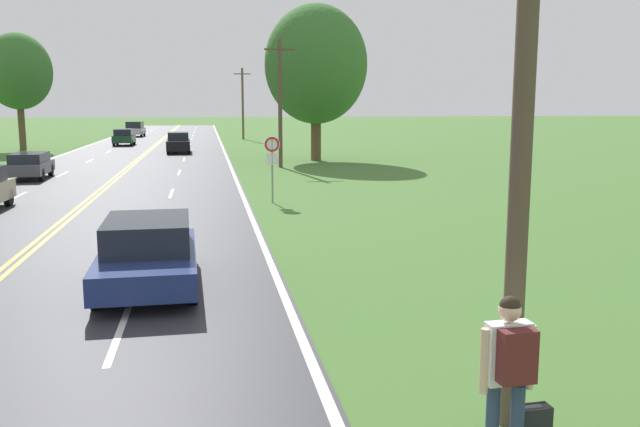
# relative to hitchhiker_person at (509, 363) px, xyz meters

# --- Properties ---
(hitchhiker_person) EXTENTS (0.61, 0.44, 1.81)m
(hitchhiker_person) POSITION_rel_hitchhiker_person_xyz_m (0.00, 0.00, 0.00)
(hitchhiker_person) COLOR navy
(hitchhiker_person) RESTS_ON ground
(traffic_sign) EXTENTS (0.60, 0.10, 2.54)m
(traffic_sign) POSITION_rel_hitchhiker_person_xyz_m (-0.55, 19.41, 0.81)
(traffic_sign) COLOR gray
(traffic_sign) RESTS_ON ground
(utility_pole_foreground) EXTENTS (1.80, 0.24, 7.72)m
(utility_pole_foreground) POSITION_rel_hitchhiker_person_xyz_m (0.42, 0.81, 2.90)
(utility_pole_foreground) COLOR brown
(utility_pole_foreground) RESTS_ON ground
(utility_pole_midground) EXTENTS (1.80, 0.24, 7.50)m
(utility_pole_midground) POSITION_rel_hitchhiker_person_xyz_m (1.37, 34.10, 2.79)
(utility_pole_midground) COLOR brown
(utility_pole_midground) RESTS_ON ground
(utility_pole_far) EXTENTS (1.80, 0.24, 7.51)m
(utility_pole_far) POSITION_rel_hitchhiker_person_xyz_m (0.99, 67.39, 2.80)
(utility_pole_far) COLOR brown
(utility_pole_far) RESTS_ON ground
(tree_left_verge) EXTENTS (6.78, 6.78, 10.24)m
(tree_left_verge) POSITION_rel_hitchhiker_person_xyz_m (4.28, 38.75, 5.21)
(tree_left_verge) COLOR brown
(tree_left_verge) RESTS_ON ground
(tree_mid_treeline) EXTENTS (5.34, 5.34, 9.45)m
(tree_mid_treeline) POSITION_rel_hitchhiker_person_xyz_m (-17.88, 52.95, 5.24)
(tree_mid_treeline) COLOR brown
(tree_mid_treeline) RESTS_ON ground
(car_dark_blue_sedan_nearest) EXTENTS (2.05, 4.56, 1.41)m
(car_dark_blue_sedan_nearest) POSITION_rel_hitchhiker_person_xyz_m (-4.26, 7.83, -0.38)
(car_dark_blue_sedan_nearest) COLOR black
(car_dark_blue_sedan_nearest) RESTS_ON ground
(car_dark_grey_hatchback_mid_far) EXTENTS (1.84, 4.00, 1.32)m
(car_dark_grey_hatchback_mid_far) POSITION_rel_hitchhiker_person_xyz_m (-11.80, 29.76, -0.38)
(car_dark_grey_hatchback_mid_far) COLOR black
(car_dark_grey_hatchback_mid_far) RESTS_ON ground
(car_black_sedan_receding) EXTENTS (1.86, 4.66, 1.59)m
(car_black_sedan_receding) POSITION_rel_hitchhiker_person_xyz_m (-5.12, 47.68, -0.31)
(car_black_sedan_receding) COLOR black
(car_black_sedan_receding) RESTS_ON ground
(car_dark_green_hatchback_distant) EXTENTS (1.75, 3.78, 1.51)m
(car_dark_green_hatchback_distant) POSITION_rel_hitchhiker_person_xyz_m (-10.38, 58.02, -0.30)
(car_dark_green_hatchback_distant) COLOR black
(car_dark_green_hatchback_distant) RESTS_ON ground
(car_silver_van_horizon) EXTENTS (2.09, 4.22, 1.75)m
(car_silver_van_horizon) POSITION_rel_hitchhiker_person_xyz_m (-11.12, 75.59, -0.18)
(car_silver_van_horizon) COLOR black
(car_silver_van_horizon) RESTS_ON ground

